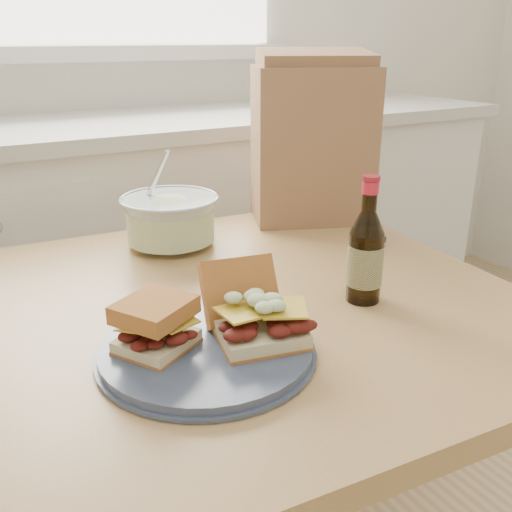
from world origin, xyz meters
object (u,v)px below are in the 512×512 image
plate (206,350)px  dining_table (252,350)px  paper_bag (312,145)px  coleslaw_bowl (171,222)px  beer_bottle (366,255)px

plate → dining_table: bearing=42.6°
plate → paper_bag: (0.51, 0.47, 0.17)m
plate → paper_bag: bearing=42.9°
plate → coleslaw_bowl: (0.13, 0.45, 0.04)m
paper_bag → plate: bearing=-114.6°
coleslaw_bowl → beer_bottle: bearing=-66.6°
coleslaw_bowl → beer_bottle: beer_bottle is taller
plate → paper_bag: size_ratio=0.83×
dining_table → beer_bottle: size_ratio=4.44×
paper_bag → coleslaw_bowl: bearing=-154.7°
plate → paper_bag: 0.71m
paper_bag → dining_table: bearing=-114.5°
dining_table → coleslaw_bowl: coleslaw_bowl is taller
coleslaw_bowl → paper_bag: 0.40m
dining_table → beer_bottle: (0.16, -0.11, 0.19)m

